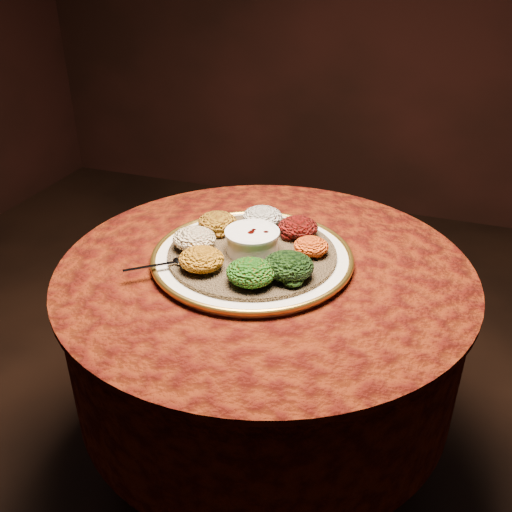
% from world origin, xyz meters
% --- Properties ---
extents(table, '(0.96, 0.96, 0.73)m').
position_xyz_m(table, '(0.00, 0.00, 0.55)').
color(table, black).
rests_on(table, ground).
extents(platter, '(0.48, 0.48, 0.02)m').
position_xyz_m(platter, '(-0.03, 0.01, 0.75)').
color(platter, silver).
rests_on(platter, table).
extents(injera, '(0.51, 0.51, 0.01)m').
position_xyz_m(injera, '(-0.03, 0.01, 0.76)').
color(injera, brown).
rests_on(injera, platter).
extents(stew_bowl, '(0.13, 0.13, 0.05)m').
position_xyz_m(stew_bowl, '(-0.03, 0.01, 0.79)').
color(stew_bowl, silver).
rests_on(stew_bowl, injera).
extents(spoon, '(0.13, 0.10, 0.01)m').
position_xyz_m(spoon, '(-0.17, -0.10, 0.77)').
color(spoon, silver).
rests_on(spoon, injera).
extents(portion_ayib, '(0.10, 0.09, 0.05)m').
position_xyz_m(portion_ayib, '(-0.05, 0.14, 0.79)').
color(portion_ayib, beige).
rests_on(portion_ayib, injera).
extents(portion_kitfo, '(0.10, 0.09, 0.05)m').
position_xyz_m(portion_kitfo, '(0.04, 0.12, 0.79)').
color(portion_kitfo, black).
rests_on(portion_kitfo, injera).
extents(portion_tikil, '(0.08, 0.08, 0.04)m').
position_xyz_m(portion_tikil, '(0.10, 0.04, 0.78)').
color(portion_tikil, '#B3650E').
rests_on(portion_tikil, injera).
extents(portion_gomen, '(0.11, 0.10, 0.05)m').
position_xyz_m(portion_gomen, '(0.08, -0.07, 0.79)').
color(portion_gomen, black).
rests_on(portion_gomen, injera).
extents(portion_mixveg, '(0.10, 0.10, 0.05)m').
position_xyz_m(portion_mixveg, '(0.01, -0.12, 0.79)').
color(portion_mixveg, '#A6240A').
rests_on(portion_mixveg, injera).
extents(portion_kik, '(0.10, 0.10, 0.05)m').
position_xyz_m(portion_kik, '(-0.11, -0.10, 0.79)').
color(portion_kik, '#B86C10').
rests_on(portion_kik, injera).
extents(portion_timatim, '(0.10, 0.10, 0.05)m').
position_xyz_m(portion_timatim, '(-0.17, -0.02, 0.79)').
color(portion_timatim, maroon).
rests_on(portion_timatim, injera).
extents(portion_shiro, '(0.10, 0.09, 0.05)m').
position_xyz_m(portion_shiro, '(-0.15, 0.08, 0.79)').
color(portion_shiro, '#996812').
rests_on(portion_shiro, injera).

